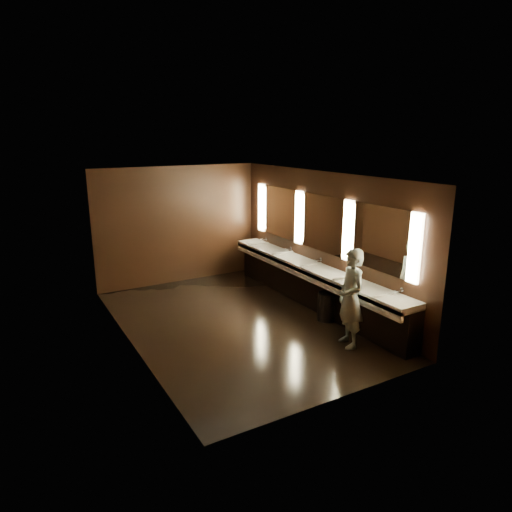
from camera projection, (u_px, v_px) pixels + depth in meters
The scene contains 10 objects.
floor at pixel (237, 323), 8.78m from camera, with size 6.00×6.00×0.00m, color black.
ceiling at pixel (235, 176), 8.05m from camera, with size 4.00×6.00×0.02m, color #2D2D2B.
wall_back at pixel (178, 225), 10.92m from camera, with size 4.00×0.02×2.80m, color black.
wall_front at pixel (343, 303), 5.90m from camera, with size 4.00×0.02×2.80m, color black.
wall_left at pixel (128, 268), 7.45m from camera, with size 0.02×6.00×2.80m, color black.
wall_right at pixel (322, 240), 9.38m from camera, with size 0.02×6.00×2.80m, color black.
sink_counter at pixel (313, 283), 9.51m from camera, with size 0.55×5.40×1.01m.
mirror_band at pixel (322, 223), 9.28m from camera, with size 0.06×5.03×1.15m.
person at pixel (351, 298), 7.64m from camera, with size 0.62×0.41×1.70m, color #7FAFBE.
trash_bin at pixel (327, 307), 8.83m from camera, with size 0.36×0.36×0.55m, color black.
Camera 1 is at (-3.75, -7.24, 3.52)m, focal length 32.00 mm.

